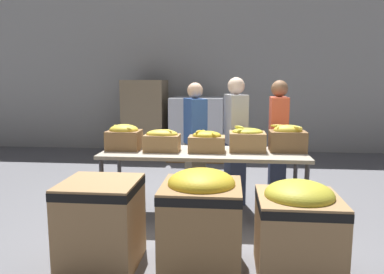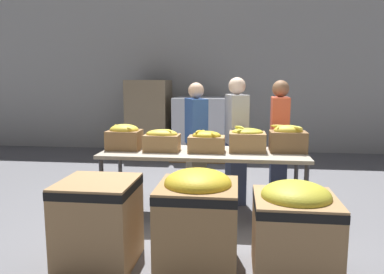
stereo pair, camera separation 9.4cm
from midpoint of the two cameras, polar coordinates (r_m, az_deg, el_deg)
name	(u,v)px [view 1 (the left image)]	position (r m, az deg, el deg)	size (l,w,h in m)	color
ground_plane	(203,217)	(4.51, 1.12, -12.04)	(30.00, 30.00, 0.00)	slate
wall_back	(217,62)	(8.50, 3.51, 11.36)	(16.00, 0.08, 4.00)	#B7B7B2
sorting_table	(204,156)	(4.31, 1.15, -2.95)	(2.32, 0.78, 0.78)	#B2A893
banana_box_0	(124,137)	(4.48, -10.91, 0.04)	(0.38, 0.33, 0.30)	olive
banana_box_1	(162,140)	(4.32, -5.21, -0.50)	(0.40, 0.26, 0.26)	#A37A4C
banana_box_2	(207,141)	(4.26, 1.63, -0.67)	(0.41, 0.27, 0.26)	#A37A4C
banana_box_3	(247,139)	(4.35, 7.79, -0.36)	(0.41, 0.34, 0.29)	#A37A4C
banana_box_4	(288,138)	(4.40, 13.77, -0.19)	(0.41, 0.30, 0.32)	olive
volunteer_0	(235,141)	(4.88, 6.05, -0.63)	(0.32, 0.48, 1.63)	#2D3856
volunteer_1	(278,143)	(4.95, 12.40, -0.87)	(0.23, 0.43, 1.60)	#2D3856
volunteer_2	(195,142)	(5.02, -0.07, -0.72)	(0.35, 0.47, 1.57)	#6B604C
donation_bin_0	(101,220)	(3.40, -14.45, -12.16)	(0.64, 0.64, 0.75)	tan
donation_bin_1	(201,217)	(3.20, 0.56, -12.13)	(0.66, 0.66, 0.87)	#A37A4C
donation_bin_2	(298,226)	(3.25, 15.01, -12.91)	(0.66, 0.66, 0.79)	tan
pallet_stack_0	(197,128)	(7.73, 0.49, 1.36)	(1.14, 1.14, 1.25)	olive
pallet_stack_1	(146,119)	(7.96, -7.42, 2.76)	(0.92, 0.92, 1.60)	olive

